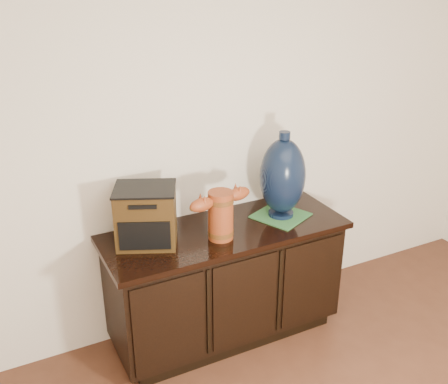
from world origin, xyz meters
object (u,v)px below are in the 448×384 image
spray_can (169,215)px  terracotta_vessel (221,212)px  sideboard (225,282)px  tv_radio (146,216)px  lamp_base (283,177)px

spray_can → terracotta_vessel: bearing=-47.6°
terracotta_vessel → spray_can: terracotta_vessel is taller
sideboard → tv_radio: tv_radio is taller
lamp_base → tv_radio: bearing=176.1°
sideboard → terracotta_vessel: size_ratio=3.60×
terracotta_vessel → spray_can: (-0.22, 0.24, -0.07)m
terracotta_vessel → lamp_base: bearing=1.0°
terracotta_vessel → tv_radio: bearing=151.2°
sideboard → tv_radio: 0.71m
tv_radio → terracotta_vessel: bearing=4.3°
sideboard → lamp_base: 0.74m
sideboard → lamp_base: size_ratio=2.73×
sideboard → terracotta_vessel: bearing=-130.8°
lamp_base → spray_can: (-0.67, 0.16, -0.17)m
tv_radio → lamp_base: (0.84, -0.06, 0.10)m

